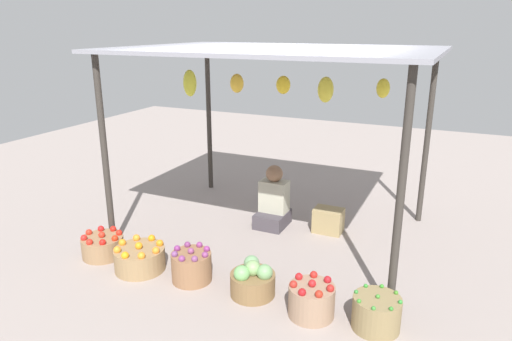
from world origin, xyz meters
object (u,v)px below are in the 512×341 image
basket_red_tomatoes (103,246)px  wooden_crate_near_vendor (328,220)px  basket_oranges (140,258)px  basket_red_apples (311,300)px  vendor_person (273,203)px  basket_cabbages (253,280)px  basket_purple_onions (192,266)px  basket_green_chilies (376,313)px

basket_red_tomatoes → wooden_crate_near_vendor: (2.06, 1.63, 0.03)m
basket_oranges → basket_red_apples: 1.86m
vendor_person → basket_cabbages: (0.44, -1.55, -0.15)m
basket_purple_onions → wooden_crate_near_vendor: bearing=61.4°
basket_purple_onions → basket_cabbages: (0.66, 0.02, -0.01)m
vendor_person → wooden_crate_near_vendor: vendor_person is taller
basket_purple_onions → basket_green_chilies: bearing=-0.3°
vendor_person → basket_red_apples: vendor_person is taller
vendor_person → basket_red_tomatoes: 2.07m
basket_red_apples → basket_green_chilies: basket_red_apples is taller
basket_purple_onions → basket_red_apples: basket_purple_onions is taller
basket_oranges → wooden_crate_near_vendor: basket_oranges is taller
vendor_person → basket_cabbages: bearing=-74.2°
basket_red_apples → wooden_crate_near_vendor: (-0.35, 1.72, -0.00)m
basket_green_chilies → basket_cabbages: bearing=178.5°
basket_cabbages → basket_green_chilies: 1.15m
basket_red_tomatoes → wooden_crate_near_vendor: size_ratio=1.29×
basket_red_tomatoes → basket_purple_onions: size_ratio=1.13×
basket_purple_onions → basket_red_tomatoes: bearing=178.6°
vendor_person → basket_oranges: vendor_person is taller
basket_oranges → basket_green_chilies: 2.40m
basket_red_tomatoes → basket_green_chilies: 2.96m
basket_oranges → wooden_crate_near_vendor: (1.51, 1.70, 0.02)m
basket_red_apples → basket_purple_onions: bearing=177.0°
basket_oranges → wooden_crate_near_vendor: bearing=48.5°
basket_red_tomatoes → wooden_crate_near_vendor: wooden_crate_near_vendor is taller
basket_green_chilies → basket_purple_onions: bearing=179.7°
basket_oranges → vendor_person: bearing=63.1°
basket_red_tomatoes → basket_red_apples: bearing=-2.2°
basket_purple_onions → vendor_person: bearing=82.2°
basket_red_tomatoes → basket_oranges: size_ratio=0.86×
vendor_person → basket_cabbages: size_ratio=1.85×
basket_oranges → basket_green_chilies: basket_green_chilies is taller
basket_red_apples → basket_green_chilies: bearing=5.7°
vendor_person → wooden_crate_near_vendor: bearing=7.3°
basket_purple_onions → basket_cabbages: size_ratio=0.94×
basket_purple_onions → basket_cabbages: 0.66m
basket_oranges → basket_red_apples: size_ratio=1.29×
basket_red_tomatoes → basket_green_chilies: basket_green_chilies is taller
basket_purple_onions → wooden_crate_near_vendor: size_ratio=1.14×
basket_red_apples → basket_cabbages: bearing=172.1°
basket_oranges → basket_red_apples: (1.86, -0.02, 0.02)m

